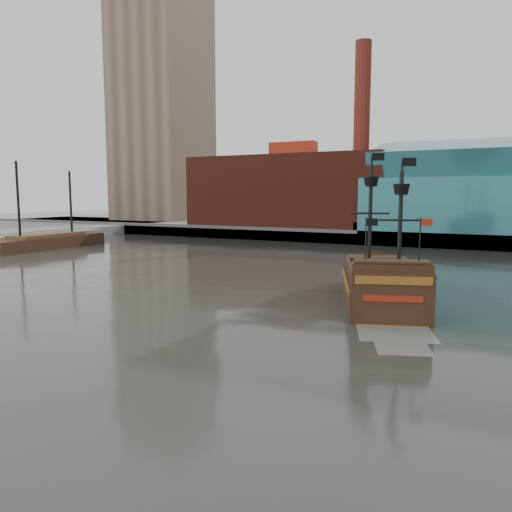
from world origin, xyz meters
The scene contains 7 objects.
ground centered at (0.00, 0.00, 0.00)m, with size 400.00×400.00×0.00m, color #262823.
promenade_far centered at (0.00, 92.00, 1.00)m, with size 220.00×60.00×2.00m, color slate.
seawall centered at (0.00, 62.50, 1.30)m, with size 220.00×1.00×2.60m, color #4C4C49.
pier centered at (-58.00, 30.00, 1.00)m, with size 6.00×40.00×2.00m, color slate.
skyline centered at (5.21, 84.56, 24.55)m, with size 149.00×45.00×62.00m.
pirate_ship centered at (10.82, 14.29, 1.22)m, with size 10.97×18.67×13.42m.
docked_vessel centered at (-49.75, 32.08, 0.95)m, with size 6.00×22.16×14.92m.
Camera 1 is at (20.20, -26.25, 9.02)m, focal length 35.00 mm.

